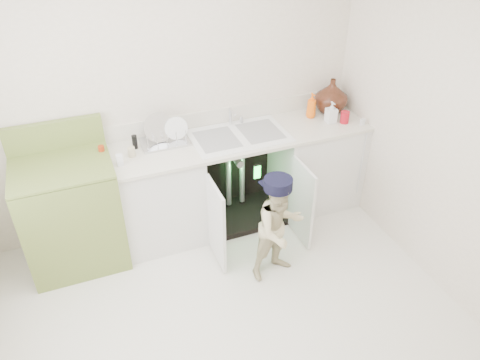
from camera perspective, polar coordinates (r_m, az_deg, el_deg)
name	(u,v)px	position (r m, az deg, el deg)	size (l,w,h in m)	color
ground	(230,324)	(3.70, -1.28, -17.19)	(3.50, 3.50, 0.00)	beige
room_shell	(227,189)	(2.83, -1.60, -1.13)	(6.00, 5.50, 1.26)	silver
counter_run	(242,175)	(4.38, 0.23, 0.64)	(2.44, 1.02, 1.23)	silver
avocado_stove	(72,212)	(4.13, -19.83, -3.69)	(0.77, 0.65, 1.19)	olive
repair_worker	(279,227)	(3.77, 4.83, -5.77)	(0.51, 0.69, 0.94)	beige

